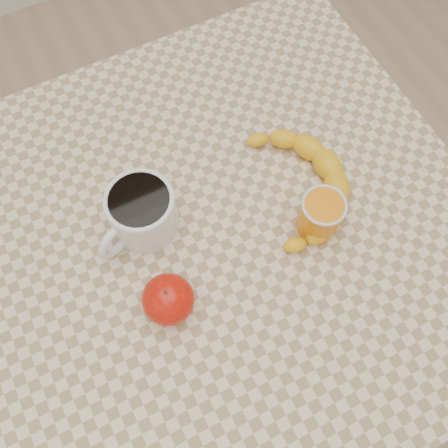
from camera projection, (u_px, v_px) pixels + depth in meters
name	position (u px, v px, depth m)	size (l,w,h in m)	color
ground	(224.00, 331.00, 1.46)	(3.00, 3.00, 0.00)	tan
table	(224.00, 249.00, 0.85)	(0.80, 0.80, 0.75)	beige
coffee_mug	(141.00, 212.00, 0.73)	(0.15, 0.13, 0.09)	white
orange_juice_glass	(320.00, 215.00, 0.74)	(0.07, 0.07, 0.08)	orange
apple	(168.00, 299.00, 0.69)	(0.09, 0.09, 0.07)	#A90A05
banana	(301.00, 186.00, 0.78)	(0.26, 0.30, 0.04)	yellow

